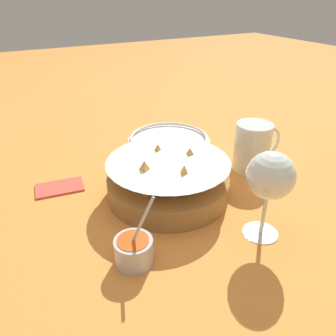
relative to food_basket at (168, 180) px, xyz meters
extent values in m
plane|color=orange|center=(0.00, 0.01, -0.04)|extent=(4.00, 4.00, 0.00)
cylinder|color=olive|center=(0.00, 0.00, -0.02)|extent=(0.25, 0.25, 0.04)
cone|color=#EDE5C6|center=(0.00, 0.00, 0.00)|extent=(0.25, 0.25, 0.08)
cylinder|color=#3D842D|center=(0.00, 0.00, -0.01)|extent=(0.19, 0.19, 0.01)
pyramid|color=gold|center=(0.06, 0.01, 0.02)|extent=(0.09, 0.09, 0.06)
pyramid|color=gold|center=(0.01, 0.06, 0.02)|extent=(0.07, 0.08, 0.06)
pyramid|color=gold|center=(-0.05, -0.01, 0.03)|extent=(0.09, 0.10, 0.07)
pyramid|color=gold|center=(0.00, -0.06, 0.03)|extent=(0.08, 0.07, 0.07)
cylinder|color=#B7B7BC|center=(-0.14, -0.14, -0.02)|extent=(0.06, 0.06, 0.04)
cylinder|color=#CC4C14|center=(-0.14, -0.14, -0.01)|extent=(0.05, 0.05, 0.03)
cylinder|color=#B7B7BC|center=(-0.13, -0.14, 0.03)|extent=(0.06, 0.01, 0.10)
cylinder|color=silver|center=(0.09, -0.19, -0.04)|extent=(0.06, 0.06, 0.00)
cylinder|color=silver|center=(0.09, -0.19, 0.01)|extent=(0.01, 0.01, 0.08)
sphere|color=silver|center=(0.09, -0.19, 0.08)|extent=(0.08, 0.08, 0.08)
sphere|color=#DBD17A|center=(0.09, -0.19, 0.07)|extent=(0.05, 0.05, 0.05)
cylinder|color=silver|center=(0.23, 0.01, 0.02)|extent=(0.08, 0.08, 0.11)
cylinder|color=#935119|center=(0.23, 0.01, 0.01)|extent=(0.07, 0.07, 0.08)
torus|color=silver|center=(0.27, 0.01, 0.02)|extent=(0.08, 0.01, 0.08)
cylinder|color=white|center=(0.13, 0.24, -0.03)|extent=(0.23, 0.23, 0.01)
torus|color=white|center=(0.13, 0.24, -0.03)|extent=(0.22, 0.22, 0.01)
cube|color=#DB4C3D|center=(-0.20, 0.13, -0.03)|extent=(0.11, 0.07, 0.01)
camera|label=1|loc=(-0.27, -0.51, 0.35)|focal=35.00mm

